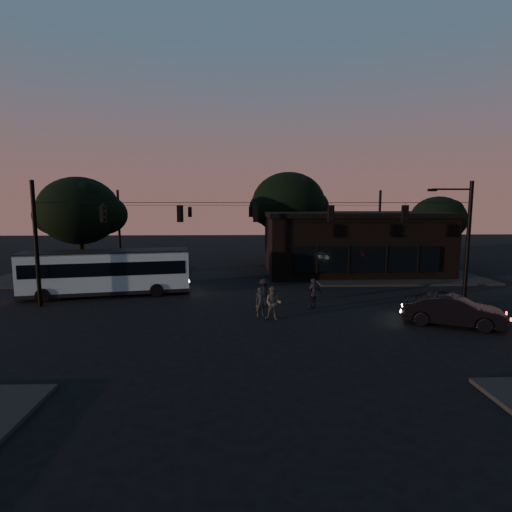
{
  "coord_description": "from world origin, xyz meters",
  "views": [
    {
      "loc": [
        -0.81,
        -19.86,
        6.1
      ],
      "look_at": [
        0.0,
        4.0,
        3.0
      ],
      "focal_mm": 28.0,
      "sensor_mm": 36.0,
      "label": 1
    }
  ],
  "objects_px": {
    "pedestrian_a": "(261,302)",
    "pedestrian_b": "(273,303)",
    "pedestrian_c": "(313,294)",
    "bus": "(107,270)",
    "pedestrian_d": "(264,293)",
    "building": "(350,242)",
    "car": "(453,310)"
  },
  "relations": [
    {
      "from": "car",
      "to": "pedestrian_b",
      "type": "xyz_separation_m",
      "value": [
        -8.98,
        1.33,
        0.11
      ]
    },
    {
      "from": "pedestrian_a",
      "to": "pedestrian_b",
      "type": "distance_m",
      "value": 0.97
    },
    {
      "from": "pedestrian_c",
      "to": "building",
      "type": "bearing_deg",
      "value": -140.02
    },
    {
      "from": "building",
      "to": "pedestrian_a",
      "type": "distance_m",
      "value": 17.12
    },
    {
      "from": "car",
      "to": "pedestrian_c",
      "type": "distance_m",
      "value": 7.34
    },
    {
      "from": "pedestrian_a",
      "to": "pedestrian_b",
      "type": "height_order",
      "value": "pedestrian_b"
    },
    {
      "from": "pedestrian_a",
      "to": "pedestrian_d",
      "type": "bearing_deg",
      "value": 69.19
    },
    {
      "from": "building",
      "to": "pedestrian_d",
      "type": "height_order",
      "value": "building"
    },
    {
      "from": "pedestrian_a",
      "to": "pedestrian_b",
      "type": "bearing_deg",
      "value": -62.23
    },
    {
      "from": "car",
      "to": "pedestrian_d",
      "type": "height_order",
      "value": "pedestrian_d"
    },
    {
      "from": "car",
      "to": "pedestrian_c",
      "type": "relative_size",
      "value": 2.62
    },
    {
      "from": "pedestrian_b",
      "to": "pedestrian_d",
      "type": "bearing_deg",
      "value": 110.86
    },
    {
      "from": "bus",
      "to": "pedestrian_b",
      "type": "relative_size",
      "value": 6.14
    },
    {
      "from": "building",
      "to": "pedestrian_b",
      "type": "relative_size",
      "value": 8.57
    },
    {
      "from": "car",
      "to": "pedestrian_b",
      "type": "relative_size",
      "value": 2.65
    },
    {
      "from": "pedestrian_c",
      "to": "pedestrian_b",
      "type": "bearing_deg",
      "value": 13.89
    },
    {
      "from": "building",
      "to": "pedestrian_b",
      "type": "distance_m",
      "value": 17.43
    },
    {
      "from": "pedestrian_b",
      "to": "pedestrian_c",
      "type": "bearing_deg",
      "value": 54.31
    },
    {
      "from": "pedestrian_b",
      "to": "pedestrian_c",
      "type": "xyz_separation_m",
      "value": [
        2.53,
        2.16,
        0.01
      ]
    },
    {
      "from": "bus",
      "to": "pedestrian_b",
      "type": "bearing_deg",
      "value": -40.74
    },
    {
      "from": "pedestrian_d",
      "to": "building",
      "type": "bearing_deg",
      "value": -127.53
    },
    {
      "from": "bus",
      "to": "pedestrian_b",
      "type": "xyz_separation_m",
      "value": [
        10.7,
        -6.19,
        -0.8
      ]
    },
    {
      "from": "building",
      "to": "pedestrian_a",
      "type": "bearing_deg",
      "value": -121.29
    },
    {
      "from": "pedestrian_c",
      "to": "bus",
      "type": "bearing_deg",
      "value": -43.56
    },
    {
      "from": "building",
      "to": "car",
      "type": "distance_m",
      "value": 16.73
    },
    {
      "from": "building",
      "to": "car",
      "type": "relative_size",
      "value": 3.24
    },
    {
      "from": "pedestrian_b",
      "to": "pedestrian_c",
      "type": "height_order",
      "value": "pedestrian_c"
    },
    {
      "from": "pedestrian_a",
      "to": "pedestrian_d",
      "type": "distance_m",
      "value": 2.1
    },
    {
      "from": "pedestrian_d",
      "to": "pedestrian_a",
      "type": "bearing_deg",
      "value": 79.17
    },
    {
      "from": "bus",
      "to": "pedestrian_a",
      "type": "xyz_separation_m",
      "value": [
        10.07,
        -5.46,
        -0.91
      ]
    },
    {
      "from": "building",
      "to": "pedestrian_a",
      "type": "xyz_separation_m",
      "value": [
        -8.84,
        -14.54,
        -1.91
      ]
    },
    {
      "from": "pedestrian_b",
      "to": "pedestrian_d",
      "type": "distance_m",
      "value": 2.84
    }
  ]
}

